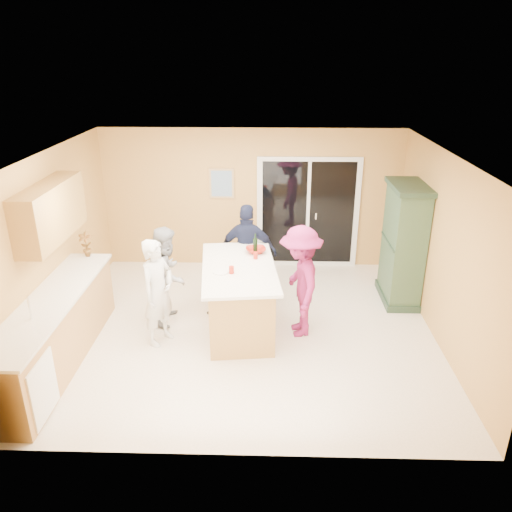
{
  "coord_description": "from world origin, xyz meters",
  "views": [
    {
      "loc": [
        0.34,
        -6.46,
        3.87
      ],
      "look_at": [
        0.15,
        0.1,
        1.15
      ],
      "focal_mm": 35.0,
      "sensor_mm": 36.0,
      "label": 1
    }
  ],
  "objects_px": {
    "woman_white": "(158,292)",
    "woman_magenta": "(300,282)",
    "green_hutch": "(403,245)",
    "woman_navy": "(248,252)",
    "woman_grey": "(168,275)",
    "kitchen_island": "(239,300)"
  },
  "relations": [
    {
      "from": "woman_magenta",
      "to": "green_hutch",
      "type": "bearing_deg",
      "value": 116.21
    },
    {
      "from": "green_hutch",
      "to": "woman_navy",
      "type": "bearing_deg",
      "value": 179.9
    },
    {
      "from": "green_hutch",
      "to": "woman_white",
      "type": "height_order",
      "value": "green_hutch"
    },
    {
      "from": "kitchen_island",
      "to": "woman_magenta",
      "type": "height_order",
      "value": "woman_magenta"
    },
    {
      "from": "woman_white",
      "to": "woman_navy",
      "type": "xyz_separation_m",
      "value": [
        1.18,
        1.42,
        0.03
      ]
    },
    {
      "from": "woman_white",
      "to": "kitchen_island",
      "type": "bearing_deg",
      "value": -41.94
    },
    {
      "from": "woman_grey",
      "to": "kitchen_island",
      "type": "bearing_deg",
      "value": -97.48
    },
    {
      "from": "green_hutch",
      "to": "woman_navy",
      "type": "xyz_separation_m",
      "value": [
        -2.5,
        0.0,
        -0.15
      ]
    },
    {
      "from": "kitchen_island",
      "to": "green_hutch",
      "type": "height_order",
      "value": "green_hutch"
    },
    {
      "from": "woman_grey",
      "to": "woman_white",
      "type": "bearing_deg",
      "value": -176.46
    },
    {
      "from": "woman_grey",
      "to": "woman_magenta",
      "type": "bearing_deg",
      "value": -95.04
    },
    {
      "from": "kitchen_island",
      "to": "woman_white",
      "type": "height_order",
      "value": "woman_white"
    },
    {
      "from": "green_hutch",
      "to": "woman_grey",
      "type": "height_order",
      "value": "green_hutch"
    },
    {
      "from": "woman_white",
      "to": "woman_grey",
      "type": "xyz_separation_m",
      "value": [
        0.01,
        0.63,
        -0.02
      ]
    },
    {
      "from": "green_hutch",
      "to": "woman_magenta",
      "type": "height_order",
      "value": "green_hutch"
    },
    {
      "from": "woman_white",
      "to": "woman_magenta",
      "type": "xyz_separation_m",
      "value": [
        1.97,
        0.3,
        0.05
      ]
    },
    {
      "from": "green_hutch",
      "to": "woman_white",
      "type": "xyz_separation_m",
      "value": [
        -3.68,
        -1.42,
        -0.18
      ]
    },
    {
      "from": "kitchen_island",
      "to": "woman_grey",
      "type": "bearing_deg",
      "value": 161.48
    },
    {
      "from": "woman_white",
      "to": "woman_navy",
      "type": "height_order",
      "value": "woman_navy"
    },
    {
      "from": "woman_white",
      "to": "woman_navy",
      "type": "distance_m",
      "value": 1.85
    },
    {
      "from": "kitchen_island",
      "to": "woman_magenta",
      "type": "distance_m",
      "value": 0.95
    },
    {
      "from": "kitchen_island",
      "to": "green_hutch",
      "type": "distance_m",
      "value": 2.82
    }
  ]
}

